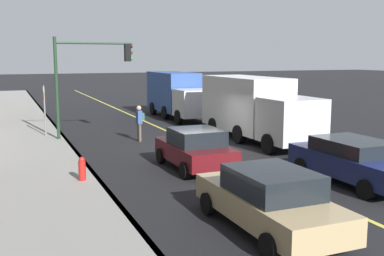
{
  "coord_description": "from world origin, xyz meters",
  "views": [
    {
      "loc": [
        -19.31,
        8.57,
        4.19
      ],
      "look_at": [
        -2.62,
        1.63,
        1.37
      ],
      "focal_mm": 42.95,
      "sensor_mm": 36.0,
      "label": 1
    }
  ],
  "objects_px": {
    "truck_blue": "(177,94)",
    "fire_hydrant": "(82,171)",
    "car_tan": "(269,199)",
    "car_maroon": "(195,148)",
    "pedestrian_with_backpack": "(139,120)",
    "car_navy": "(354,160)",
    "street_sign_post": "(44,107)",
    "traffic_light_mast": "(88,70)",
    "truck_white": "(254,107)"
  },
  "relations": [
    {
      "from": "truck_blue",
      "to": "traffic_light_mast",
      "type": "distance_m",
      "value": 9.76
    },
    {
      "from": "car_tan",
      "to": "truck_blue",
      "type": "relative_size",
      "value": 0.61
    },
    {
      "from": "car_maroon",
      "to": "fire_hydrant",
      "type": "relative_size",
      "value": 4.18
    },
    {
      "from": "truck_blue",
      "to": "fire_hydrant",
      "type": "distance_m",
      "value": 17.18
    },
    {
      "from": "car_maroon",
      "to": "fire_hydrant",
      "type": "bearing_deg",
      "value": 98.04
    },
    {
      "from": "traffic_light_mast",
      "to": "car_navy",
      "type": "bearing_deg",
      "value": -149.83
    },
    {
      "from": "fire_hydrant",
      "to": "car_tan",
      "type": "bearing_deg",
      "value": -148.7
    },
    {
      "from": "fire_hydrant",
      "to": "truck_white",
      "type": "bearing_deg",
      "value": -62.05
    },
    {
      "from": "car_navy",
      "to": "street_sign_post",
      "type": "bearing_deg",
      "value": 34.33
    },
    {
      "from": "truck_blue",
      "to": "street_sign_post",
      "type": "bearing_deg",
      "value": 118.87
    },
    {
      "from": "car_maroon",
      "to": "fire_hydrant",
      "type": "xyz_separation_m",
      "value": [
        -0.61,
        4.3,
        -0.31
      ]
    },
    {
      "from": "truck_blue",
      "to": "fire_hydrant",
      "type": "xyz_separation_m",
      "value": [
        -14.65,
        8.89,
        -1.18
      ]
    },
    {
      "from": "truck_blue",
      "to": "car_tan",
      "type": "bearing_deg",
      "value": 165.31
    },
    {
      "from": "truck_white",
      "to": "traffic_light_mast",
      "type": "relative_size",
      "value": 1.59
    },
    {
      "from": "car_navy",
      "to": "fire_hydrant",
      "type": "bearing_deg",
      "value": 69.09
    },
    {
      "from": "truck_blue",
      "to": "traffic_light_mast",
      "type": "xyz_separation_m",
      "value": [
        -6.39,
        7.13,
        1.91
      ]
    },
    {
      "from": "car_navy",
      "to": "truck_blue",
      "type": "relative_size",
      "value": 0.63
    },
    {
      "from": "car_tan",
      "to": "truck_blue",
      "type": "xyz_separation_m",
      "value": [
        20.46,
        -5.36,
        0.87
      ]
    },
    {
      "from": "car_tan",
      "to": "fire_hydrant",
      "type": "height_order",
      "value": "car_tan"
    },
    {
      "from": "car_navy",
      "to": "truck_white",
      "type": "xyz_separation_m",
      "value": [
        8.21,
        -0.96,
        0.91
      ]
    },
    {
      "from": "traffic_light_mast",
      "to": "pedestrian_with_backpack",
      "type": "bearing_deg",
      "value": -120.85
    },
    {
      "from": "street_sign_post",
      "to": "fire_hydrant",
      "type": "bearing_deg",
      "value": -178.18
    },
    {
      "from": "traffic_light_mast",
      "to": "street_sign_post",
      "type": "distance_m",
      "value": 3.12
    },
    {
      "from": "car_maroon",
      "to": "pedestrian_with_backpack",
      "type": "relative_size",
      "value": 2.2
    },
    {
      "from": "car_maroon",
      "to": "car_tan",
      "type": "height_order",
      "value": "car_maroon"
    },
    {
      "from": "traffic_light_mast",
      "to": "fire_hydrant",
      "type": "relative_size",
      "value": 5.47
    },
    {
      "from": "car_maroon",
      "to": "pedestrian_with_backpack",
      "type": "xyz_separation_m",
      "value": [
        6.33,
        0.33,
        0.28
      ]
    },
    {
      "from": "car_navy",
      "to": "truck_blue",
      "type": "distance_m",
      "value": 17.9
    },
    {
      "from": "pedestrian_with_backpack",
      "to": "fire_hydrant",
      "type": "height_order",
      "value": "pedestrian_with_backpack"
    },
    {
      "from": "car_maroon",
      "to": "car_tan",
      "type": "xyz_separation_m",
      "value": [
        -6.41,
        0.77,
        -0.0
      ]
    },
    {
      "from": "car_maroon",
      "to": "truck_blue",
      "type": "bearing_deg",
      "value": -18.1
    },
    {
      "from": "car_tan",
      "to": "truck_white",
      "type": "distance_m",
      "value": 12.32
    },
    {
      "from": "pedestrian_with_backpack",
      "to": "street_sign_post",
      "type": "height_order",
      "value": "street_sign_post"
    },
    {
      "from": "pedestrian_with_backpack",
      "to": "traffic_light_mast",
      "type": "bearing_deg",
      "value": 59.15
    },
    {
      "from": "car_navy",
      "to": "pedestrian_with_backpack",
      "type": "xyz_separation_m",
      "value": [
        10.17,
        4.47,
        0.28
      ]
    },
    {
      "from": "car_maroon",
      "to": "car_tan",
      "type": "bearing_deg",
      "value": 173.13
    },
    {
      "from": "car_maroon",
      "to": "street_sign_post",
      "type": "bearing_deg",
      "value": 27.18
    },
    {
      "from": "truck_white",
      "to": "fire_hydrant",
      "type": "distance_m",
      "value": 10.71
    },
    {
      "from": "truck_blue",
      "to": "fire_hydrant",
      "type": "height_order",
      "value": "truck_blue"
    },
    {
      "from": "car_maroon",
      "to": "street_sign_post",
      "type": "height_order",
      "value": "street_sign_post"
    },
    {
      "from": "car_maroon",
      "to": "pedestrian_with_backpack",
      "type": "distance_m",
      "value": 6.35
    },
    {
      "from": "car_tan",
      "to": "street_sign_post",
      "type": "xyz_separation_m",
      "value": [
        15.38,
        3.83,
        0.84
      ]
    },
    {
      "from": "pedestrian_with_backpack",
      "to": "street_sign_post",
      "type": "relative_size",
      "value": 0.65
    },
    {
      "from": "truck_white",
      "to": "traffic_light_mast",
      "type": "xyz_separation_m",
      "value": [
        3.28,
        7.64,
        1.86
      ]
    },
    {
      "from": "traffic_light_mast",
      "to": "fire_hydrant",
      "type": "distance_m",
      "value": 8.99
    },
    {
      "from": "car_maroon",
      "to": "pedestrian_with_backpack",
      "type": "bearing_deg",
      "value": 2.99
    },
    {
      "from": "pedestrian_with_backpack",
      "to": "fire_hydrant",
      "type": "distance_m",
      "value": 8.02
    },
    {
      "from": "truck_white",
      "to": "street_sign_post",
      "type": "relative_size",
      "value": 2.99
    },
    {
      "from": "car_maroon",
      "to": "traffic_light_mast",
      "type": "xyz_separation_m",
      "value": [
        7.66,
        2.54,
        2.77
      ]
    },
    {
      "from": "car_navy",
      "to": "car_maroon",
      "type": "relative_size",
      "value": 1.22
    }
  ]
}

